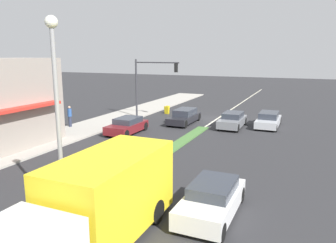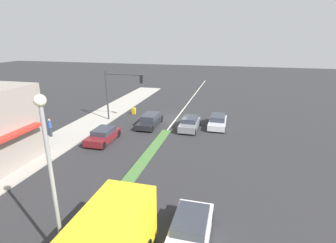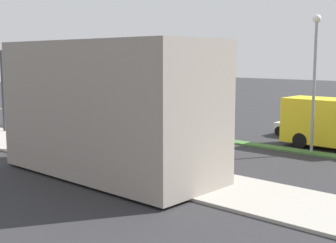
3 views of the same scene
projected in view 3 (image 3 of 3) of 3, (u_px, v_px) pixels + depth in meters
The scene contains 13 objects.
ground_plane at pixel (259, 146), 27.74m from camera, with size 160.00×160.00×0.00m, color #2B2B2D.
sidewalk_right at pixel (161, 174), 20.79m from camera, with size 4.00×73.00×0.12m, color #A8A399.
lane_marking_center at pixel (75, 119), 39.72m from camera, with size 0.16×60.00×0.01m, color beige.
building_corner_store at pixel (109, 108), 20.49m from camera, with size 4.92×10.37×5.81m.
traffic_signal_main at pixel (21, 76), 33.31m from camera, with size 4.59×0.34×5.60m.
street_lamp at pixel (315, 66), 24.89m from camera, with size 0.44×0.44×7.37m.
pedestrian at pixel (15, 132), 26.21m from camera, with size 0.34×0.34×1.77m.
warning_aframe_sign at pixel (9, 120), 36.14m from camera, with size 0.45×0.53×0.84m.
sedan_dark at pixel (74, 117), 36.12m from camera, with size 1.79×4.50×1.30m.
van_white at pixel (308, 127), 30.88m from camera, with size 1.84×4.11×1.32m.
sedan_silver at pixel (128, 109), 42.46m from camera, with size 1.79×4.26×1.26m.
suv_grey at pixel (116, 112), 39.38m from camera, with size 1.77×4.00×1.29m.
sedan_maroon at pixel (89, 129), 30.46m from camera, with size 1.86×3.95×1.25m.
Camera 3 is at (23.82, 32.34, 5.22)m, focal length 50.00 mm.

